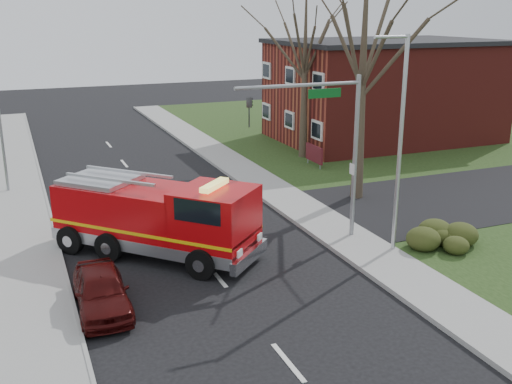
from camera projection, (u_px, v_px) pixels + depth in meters
name	position (u px, v px, depth m)	size (l,w,h in m)	color
ground	(217.00, 276.00, 21.59)	(120.00, 120.00, 0.00)	black
sidewalk_right	(364.00, 249.00, 23.83)	(2.40, 80.00, 0.15)	gray
sidewalk_left	(35.00, 305.00, 19.31)	(2.40, 80.00, 0.15)	gray
brick_building	(384.00, 90.00, 43.39)	(15.40, 10.40, 7.25)	maroon
health_center_sign	(314.00, 154.00, 36.23)	(0.12, 2.00, 1.40)	#53131B
hedge_corner	(439.00, 236.00, 23.82)	(2.80, 2.00, 0.90)	#303814
bare_tree_near	(364.00, 50.00, 28.22)	(6.00, 6.00, 12.00)	#372B20
bare_tree_far	(305.00, 56.00, 37.00)	(5.25, 5.25, 10.50)	#372B20
traffic_signal_mast	(328.00, 130.00, 23.46)	(5.29, 0.18, 6.80)	gray
streetlight_pole	(399.00, 140.00, 22.44)	(1.48, 0.16, 8.40)	#B7BABF
utility_pole_far	(1.00, 127.00, 30.48)	(0.14, 0.14, 7.00)	gray
fire_engine	(158.00, 219.00, 23.15)	(7.46, 7.63, 3.21)	#B2080C
parked_car_maroon	(101.00, 290.00, 18.98)	(1.61, 4.00, 1.36)	#3B0A09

